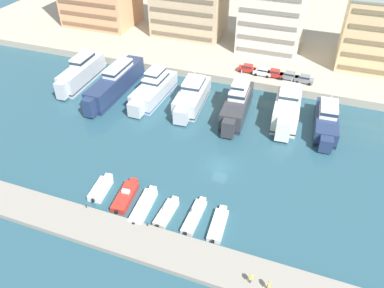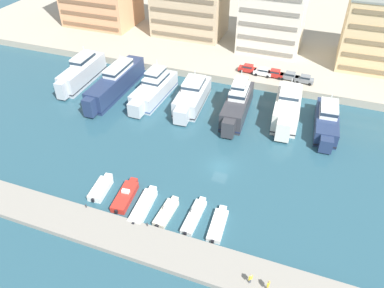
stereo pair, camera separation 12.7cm
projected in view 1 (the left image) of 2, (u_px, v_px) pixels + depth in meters
ground_plane at (220, 167)px, 63.30m from camera, size 400.00×400.00×0.00m
quay_promenade at (282, 31)px, 109.46m from camera, size 180.00×70.00×1.76m
pier_dock at (179, 254)px, 48.97m from camera, size 120.00×5.72×0.79m
yacht_silver_far_left at (82, 73)px, 85.05m from camera, size 4.21×17.58×7.93m
yacht_navy_left at (116, 82)px, 81.46m from camera, size 3.97×22.27×7.67m
yacht_silver_mid_left at (153, 89)px, 79.84m from camera, size 5.35×17.20×7.91m
yacht_silver_center_left at (192, 96)px, 77.75m from camera, size 5.78×16.50×6.88m
yacht_charcoal_center at (237, 103)px, 74.52m from camera, size 5.10×17.62×8.74m
yacht_ivory_center_right at (287, 108)px, 73.24m from camera, size 5.65×16.70×7.84m
yacht_navy_mid_right at (327, 121)px, 70.87m from camera, size 4.94×15.88×6.58m
motorboat_white_far_left at (101, 188)px, 58.44m from camera, size 2.63×6.12×1.42m
motorboat_red_left at (126, 196)px, 57.10m from camera, size 2.77×7.36×1.58m
motorboat_white_mid_left at (144, 206)px, 55.59m from camera, size 2.46×8.01×0.90m
motorboat_cream_center_left at (167, 212)px, 54.72m from camera, size 2.10×6.36×1.19m
motorboat_white_center at (195, 216)px, 54.18m from camera, size 1.83×7.53×1.28m
motorboat_white_center_right at (218, 224)px, 52.96m from camera, size 2.33×6.91×0.81m
car_red_far_left at (247, 68)px, 86.38m from camera, size 4.16×2.03×1.80m
car_white_left at (263, 71)px, 85.05m from camera, size 4.13×1.98×1.80m
car_red_mid_left at (274, 73)px, 84.39m from camera, size 4.14×2.00×1.80m
car_grey_center_left at (289, 76)px, 83.45m from camera, size 4.15×2.03×1.80m
car_grey_center at (304, 79)px, 82.27m from camera, size 4.13×1.98×1.80m
apartment_block_mid_left at (274, 2)px, 90.87m from camera, size 15.34×13.81×25.08m
pedestrian_near_edge at (269, 285)px, 44.00m from camera, size 0.31×0.63×1.66m
pedestrian_mid_deck at (251, 278)px, 44.72m from camera, size 0.45×0.49×1.59m
bollard_west at (86, 206)px, 54.72m from camera, size 0.20×0.20×0.61m
bollard_west_mid at (148, 224)px, 52.02m from camera, size 0.20×0.20×0.61m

